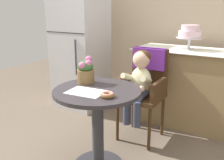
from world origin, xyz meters
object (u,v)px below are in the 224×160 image
object	(u,v)px
seated_child	(139,79)
donut_front	(107,95)
flower_vase	(86,71)
refrigerator	(80,46)
cafe_table	(98,113)
wicker_chair	(146,79)
tiered_cake_stand	(190,33)

from	to	relation	value
seated_child	donut_front	world-z (taller)	seated_child
flower_vase	refrigerator	bearing A→B (deg)	130.72
refrigerator	cafe_table	bearing A→B (deg)	-46.33
cafe_table	wicker_chair	size ratio (longest dim) A/B	0.75
tiered_cake_stand	refrigerator	bearing A→B (deg)	-172.00
seated_child	refrigerator	world-z (taller)	refrigerator
flower_vase	refrigerator	size ratio (longest dim) A/B	0.14
tiered_cake_stand	donut_front	bearing A→B (deg)	-98.24
cafe_table	wicker_chair	distance (m)	0.77
wicker_chair	refrigerator	size ratio (longest dim) A/B	0.56
wicker_chair	flower_vase	xyz separation A→B (m)	(-0.28, -0.66, 0.19)
wicker_chair	tiered_cake_stand	size ratio (longest dim) A/B	3.18
wicker_chair	refrigerator	world-z (taller)	refrigerator
cafe_table	flower_vase	distance (m)	0.39
cafe_table	donut_front	world-z (taller)	donut_front
seated_child	refrigerator	size ratio (longest dim) A/B	0.43
refrigerator	donut_front	bearing A→B (deg)	-44.77
flower_vase	refrigerator	xyz separation A→B (m)	(-0.86, 1.00, 0.02)
wicker_chair	seated_child	distance (m)	0.16
refrigerator	wicker_chair	bearing A→B (deg)	-16.73
flower_vase	seated_child	bearing A→B (deg)	60.35
donut_front	tiered_cake_stand	bearing A→B (deg)	81.76
refrigerator	seated_child	bearing A→B (deg)	-23.58
donut_front	seated_child	bearing A→B (deg)	96.02
wicker_chair	donut_front	distance (m)	0.88
seated_child	cafe_table	bearing A→B (deg)	-99.03
donut_front	flower_vase	distance (m)	0.43
donut_front	tiered_cake_stand	size ratio (longest dim) A/B	0.36
flower_vase	refrigerator	distance (m)	1.32
wicker_chair	flower_vase	world-z (taller)	flower_vase
wicker_chair	flower_vase	size ratio (longest dim) A/B	4.05
flower_vase	donut_front	bearing A→B (deg)	-30.34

